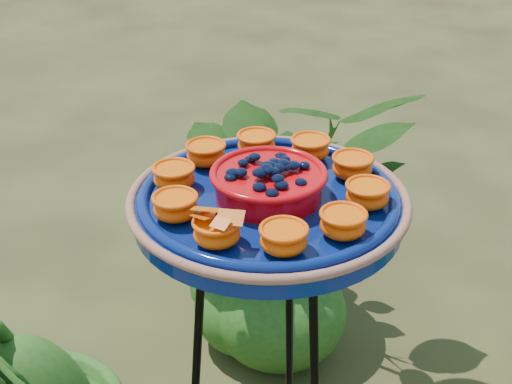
% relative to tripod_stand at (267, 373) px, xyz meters
% --- Properties ---
extents(tripod_stand, '(0.36, 0.36, 0.84)m').
position_rel_tripod_stand_xyz_m(tripod_stand, '(0.00, 0.00, 0.00)').
color(tripod_stand, black).
rests_on(tripod_stand, ground).
extents(feeder_dish, '(0.50, 0.50, 0.10)m').
position_rel_tripod_stand_xyz_m(feeder_dish, '(0.00, -0.00, 0.37)').
color(feeder_dish, navy).
rests_on(feeder_dish, tripod_stand).
extents(shrub_back_left, '(0.97, 0.98, 0.82)m').
position_rel_tripod_stand_xyz_m(shrub_back_left, '(-0.39, 0.70, -0.10)').
color(shrub_back_left, '#234713').
rests_on(shrub_back_left, ground).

